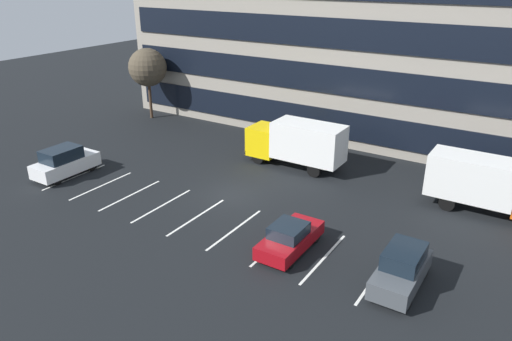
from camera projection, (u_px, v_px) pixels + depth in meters
name	position (u px, v px, depth m)	size (l,w,h in m)	color
ground_plane	(232.00, 195.00, 31.97)	(120.00, 120.00, 0.00)	black
office_building	(346.00, 49.00, 43.13)	(40.63, 11.30, 14.40)	gray
lot_markings	(197.00, 217.00, 29.13)	(22.54, 5.40, 0.01)	silver
box_truck_orange	(488.00, 183.00, 29.02)	(7.32, 2.42, 3.39)	#D85914
box_truck_yellow	(297.00, 142.00, 35.75)	(7.54, 2.50, 3.50)	yellow
suv_charcoal	(402.00, 269.00, 22.48)	(1.83, 4.32, 1.95)	#474C51
sedan_maroon	(290.00, 238.00, 25.41)	(1.87, 4.48, 1.60)	maroon
suv_white	(65.00, 162.00, 34.57)	(1.99, 4.69, 2.12)	white
bare_tree	(148.00, 68.00, 46.41)	(3.65, 3.65, 6.85)	#473323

